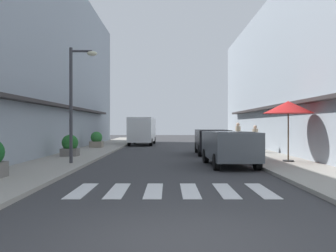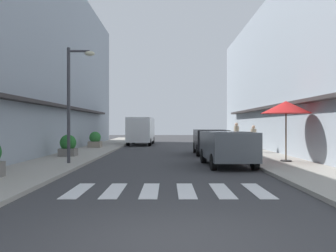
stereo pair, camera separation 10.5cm
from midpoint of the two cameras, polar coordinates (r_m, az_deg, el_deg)
ground_plane at (r=20.01m, az=-0.13°, el=-4.80°), size 80.98×80.98×0.00m
sidewalk_left at (r=20.60m, az=-14.07°, el=-4.50°), size 2.84×51.54×0.12m
sidewalk_right at (r=20.62m, az=13.79°, el=-4.50°), size 2.84×51.54×0.12m
building_row_left at (r=22.92m, az=-23.27°, el=10.28°), size 5.50×35.13×11.54m
building_row_right at (r=22.83m, az=22.95°, el=8.22°), size 5.50×35.13×9.88m
crosswalk at (r=9.54m, az=0.03°, el=-10.31°), size 5.20×2.20×0.01m
parked_car_near at (r=15.13m, az=9.36°, el=-2.92°), size 1.95×4.20×1.47m
parked_car_mid at (r=21.00m, az=6.65°, el=-2.05°), size 1.85×3.99×1.47m
delivery_van at (r=30.90m, az=-4.50°, el=-0.43°), size 2.15×5.46×2.37m
street_lamp at (r=15.66m, az=-15.04°, el=5.34°), size 1.19×0.28×4.90m
cafe_umbrella at (r=16.60m, az=18.29°, el=2.82°), size 2.21×2.21×2.68m
planter_midblock at (r=19.28m, az=-15.87°, el=-3.06°), size 0.84×0.84×1.11m
planter_far at (r=26.19m, az=-11.78°, el=-2.21°), size 0.88×0.88×1.13m
pedestrian_walking_near at (r=21.56m, az=13.41°, el=-1.90°), size 0.34×0.34×1.60m
pedestrian_walking_far at (r=24.23m, az=10.77°, el=-1.44°), size 0.34×0.34×1.77m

